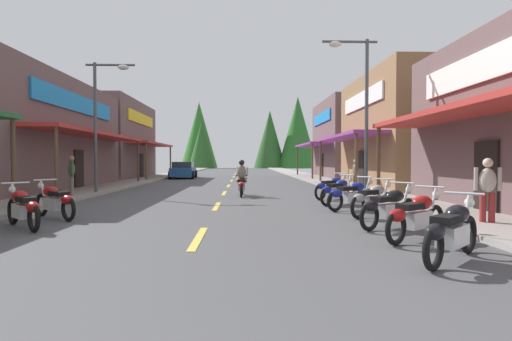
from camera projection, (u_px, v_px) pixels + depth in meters
The scene contains 25 objects.
ground at pixel (232, 181), 30.48m from camera, with size 10.79×90.62×0.10m, color #4C4C4F.
sidewalk_left at pixel (143, 180), 30.28m from camera, with size 2.43×90.62×0.12m, color gray.
sidewalk_right at pixel (319, 180), 30.69m from camera, with size 2.43×90.62×0.12m, color #9E9991.
centerline_dashes at pixel (233, 178), 33.97m from camera, with size 0.16×66.69×0.01m.
storefront_left_middle at pixel (7, 134), 21.13m from camera, with size 9.23×13.75×5.80m.
storefront_left_far at pixel (95, 140), 34.22m from camera, with size 9.63×11.38×6.47m.
storefront_right_middle at pixel (433, 131), 23.60m from camera, with size 10.18×10.27×6.47m.
storefront_right_far at pixel (356, 140), 35.55m from camera, with size 7.93×9.99×6.71m.
streetlamp_left at pixel (103, 108), 18.21m from camera, with size 2.19×0.30×5.94m.
streetlamp_right at pixel (358, 95), 16.01m from camera, with size 2.19×0.30×6.33m.
motorcycle_parked_right_0 at pixel (452, 230), 6.15m from camera, with size 1.62×1.55×1.04m.
motorcycle_parked_right_1 at pixel (416, 215), 7.79m from camera, with size 1.74×1.41×1.04m.
motorcycle_parked_right_2 at pixel (389, 207), 9.24m from camera, with size 1.80×1.33×1.04m.
motorcycle_parked_right_3 at pixel (373, 199), 11.13m from camera, with size 1.69×1.47×1.04m.
motorcycle_parked_right_4 at pixel (352, 194), 12.54m from camera, with size 1.89×1.18×1.04m.
motorcycle_parked_right_5 at pixel (338, 191), 14.11m from camera, with size 1.63×1.54×1.04m.
motorcycle_parked_right_6 at pixel (332, 187), 16.03m from camera, with size 1.73×1.42×1.04m.
motorcycle_parked_left_3 at pixel (23, 207), 9.14m from camera, with size 1.56×1.61×1.04m.
motorcycle_parked_left_4 at pixel (55, 200), 10.65m from camera, with size 1.70×1.46×1.04m.
rider_cruising_lead at pixel (242, 181), 17.36m from camera, with size 0.60×2.14×1.57m.
pedestrian_by_shop at pixel (72, 174), 16.35m from camera, with size 0.41×0.50×1.73m.
pedestrian_browsing at pixel (355, 172), 21.26m from camera, with size 0.30×0.57×1.60m.
pedestrian_waiting at pixel (488, 187), 9.32m from camera, with size 0.52×0.39×1.60m.
parked_car_curbside at pixel (183, 170), 34.11m from camera, with size 2.18×4.36×1.40m.
treeline_backdrop at pixel (250, 136), 77.80m from camera, with size 26.52×10.48×13.64m.
Camera 1 is at (0.89, -0.19, 1.56)m, focal length 28.34 mm.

